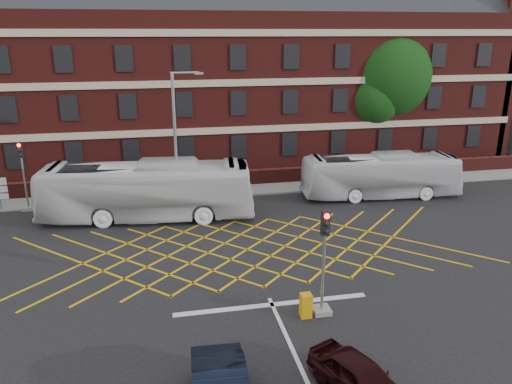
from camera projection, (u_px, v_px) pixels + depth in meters
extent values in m
plane|color=black|center=(255.00, 267.00, 23.52)|extent=(120.00, 120.00, 0.00)
cube|color=#531815|center=(203.00, 88.00, 42.18)|extent=(50.00, 12.00, 12.00)
cube|color=black|center=(201.00, 13.00, 40.34)|extent=(51.00, 10.61, 10.61)
cube|color=#B7A88C|center=(211.00, 83.00, 36.21)|extent=(50.00, 0.18, 0.50)
cube|color=black|center=(212.00, 104.00, 36.69)|extent=(1.20, 0.14, 1.80)
cube|color=#4D1714|center=(218.00, 179.00, 35.47)|extent=(56.00, 0.50, 1.10)
cube|color=slate|center=(221.00, 190.00, 34.69)|extent=(60.00, 3.00, 0.12)
cube|color=#CC990C|center=(247.00, 249.00, 25.38)|extent=(8.22, 8.22, 0.02)
cube|color=silver|center=(272.00, 305.00, 20.26)|extent=(8.00, 0.30, 0.02)
imported|color=silver|center=(147.00, 191.00, 29.11)|extent=(12.64, 4.37, 3.45)
imported|color=silver|center=(381.00, 176.00, 33.10)|extent=(10.64, 3.36, 2.91)
imported|color=black|center=(360.00, 378.00, 15.03)|extent=(2.81, 3.93, 1.24)
cylinder|color=black|center=(382.00, 127.00, 42.38)|extent=(0.90, 0.90, 5.66)
sphere|color=black|center=(386.00, 75.00, 41.05)|extent=(7.36, 7.36, 7.36)
sphere|color=black|center=(372.00, 98.00, 40.53)|extent=(4.79, 4.79, 4.79)
sphere|color=black|center=(397.00, 90.00, 42.48)|extent=(4.42, 4.42, 4.42)
cube|color=slate|center=(321.00, 310.00, 19.68)|extent=(0.70, 0.70, 0.20)
cylinder|color=gray|center=(323.00, 273.00, 19.17)|extent=(0.12, 0.12, 3.50)
cube|color=black|center=(325.00, 223.00, 18.54)|extent=(0.30, 0.25, 0.95)
sphere|color=#FF0C05|center=(327.00, 216.00, 18.31)|extent=(0.20, 0.20, 0.20)
cube|color=slate|center=(29.00, 208.00, 31.05)|extent=(0.70, 0.70, 0.20)
cylinder|color=gray|center=(25.00, 183.00, 30.55)|extent=(0.12, 0.12, 3.50)
cube|color=black|center=(20.00, 150.00, 29.92)|extent=(0.30, 0.25, 0.95)
sphere|color=#FF0C05|center=(19.00, 145.00, 29.69)|extent=(0.20, 0.20, 0.20)
cube|color=slate|center=(179.00, 212.00, 30.42)|extent=(1.00, 1.00, 0.20)
cylinder|color=gray|center=(176.00, 146.00, 29.17)|extent=(0.18, 0.18, 8.38)
cylinder|color=gray|center=(184.00, 73.00, 28.01)|extent=(1.60, 0.12, 0.12)
cube|color=gray|center=(199.00, 73.00, 28.18)|extent=(0.50, 0.20, 0.12)
cube|color=#CC8E0C|center=(306.00, 305.00, 19.29)|extent=(0.43, 0.41, 0.97)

